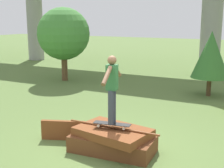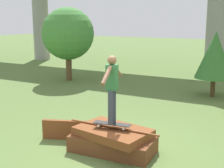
{
  "view_description": "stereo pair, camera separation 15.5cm",
  "coord_description": "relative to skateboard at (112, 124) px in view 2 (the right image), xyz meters",
  "views": [
    {
      "loc": [
        2.95,
        -5.82,
        2.93
      ],
      "look_at": [
        0.01,
        -0.05,
        1.56
      ],
      "focal_mm": 50.0,
      "sensor_mm": 36.0,
      "label": 1
    },
    {
      "loc": [
        3.09,
        -5.75,
        2.93
      ],
      "look_at": [
        0.01,
        -0.05,
        1.56
      ],
      "focal_mm": 50.0,
      "sensor_mm": 36.0,
      "label": 2
    }
  ],
  "objects": [
    {
      "name": "skater",
      "position": [
        -0.0,
        -0.0,
        0.86
      ],
      "size": [
        0.26,
        1.15,
        1.49
      ],
      "color": "#383D4C",
      "rests_on": "skateboard"
    },
    {
      "name": "tree_behind_right",
      "position": [
        -5.77,
        6.33,
        1.54
      ],
      "size": [
        2.45,
        2.45,
        3.44
      ],
      "color": "brown",
      "rests_on": "ground_plane"
    },
    {
      "name": "ground_plane",
      "position": [
        -0.01,
        0.05,
        -0.67
      ],
      "size": [
        80.0,
        80.0,
        0.0
      ],
      "primitive_type": "plane",
      "color": "#567038"
    },
    {
      "name": "scrap_pile",
      "position": [
        -0.01,
        0.05,
        -0.39
      ],
      "size": [
        2.18,
        1.28,
        0.59
      ],
      "color": "brown",
      "rests_on": "ground_plane"
    },
    {
      "name": "scrap_plank_loose",
      "position": [
        -1.41,
        0.13,
        -0.42
      ],
      "size": [
        1.04,
        0.48,
        0.48
      ],
      "color": "brown",
      "rests_on": "ground_plane"
    },
    {
      "name": "tree_behind_left",
      "position": [
        0.96,
        6.28,
        0.92
      ],
      "size": [
        1.42,
        1.42,
        2.47
      ],
      "color": "#4C3823",
      "rests_on": "ground_plane"
    },
    {
      "name": "skateboard",
      "position": [
        0.0,
        0.0,
        0.0
      ],
      "size": [
        0.85,
        0.32,
        0.09
      ],
      "color": "black",
      "rests_on": "scrap_pile"
    }
  ]
}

